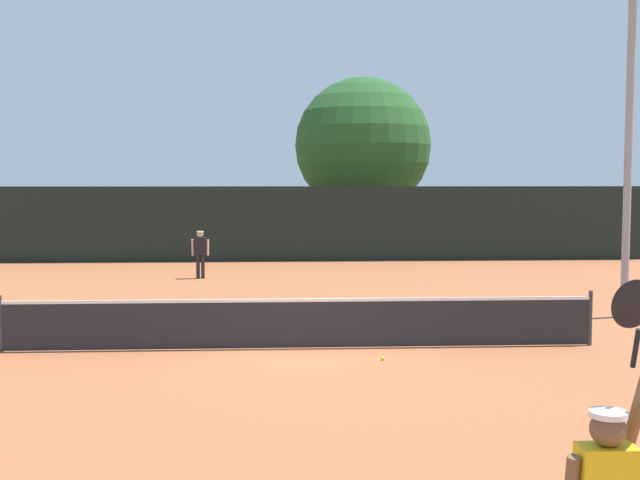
# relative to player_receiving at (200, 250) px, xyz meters

# --- Properties ---
(ground_plane) EXTENTS (120.00, 120.00, 0.00)m
(ground_plane) POSITION_rel_player_receiving_xyz_m (2.96, -11.10, -0.94)
(ground_plane) COLOR #9E5633
(tennis_net) EXTENTS (11.31, 0.08, 1.07)m
(tennis_net) POSITION_rel_player_receiving_xyz_m (2.96, -11.10, -0.43)
(tennis_net) COLOR #232328
(tennis_net) RESTS_ON ground
(perimeter_fence) EXTENTS (28.96, 0.12, 2.98)m
(perimeter_fence) POSITION_rel_player_receiving_xyz_m (2.96, 5.46, 0.55)
(perimeter_fence) COLOR black
(perimeter_fence) RESTS_ON ground
(player_receiving) EXTENTS (0.57, 0.23, 1.55)m
(player_receiving) POSITION_rel_player_receiving_xyz_m (0.00, 0.00, 0.00)
(player_receiving) COLOR black
(player_receiving) RESTS_ON ground
(tennis_ball) EXTENTS (0.07, 0.07, 0.07)m
(tennis_ball) POSITION_rel_player_receiving_xyz_m (4.38, -12.17, -0.91)
(tennis_ball) COLOR #CCE033
(tennis_ball) RESTS_ON ground
(light_pole) EXTENTS (1.18, 0.28, 7.65)m
(light_pole) POSITION_rel_player_receiving_xyz_m (10.64, -7.99, 3.44)
(light_pole) COLOR gray
(light_pole) RESTS_ON ground
(large_tree) EXTENTS (6.22, 6.22, 7.92)m
(large_tree) POSITION_rel_player_receiving_xyz_m (6.47, 10.43, 3.86)
(large_tree) COLOR brown
(large_tree) RESTS_ON ground
(parked_car_near) EXTENTS (2.03, 4.26, 1.69)m
(parked_car_near) POSITION_rel_player_receiving_xyz_m (-5.32, 14.03, -0.16)
(parked_car_near) COLOR white
(parked_car_near) RESTS_ON ground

